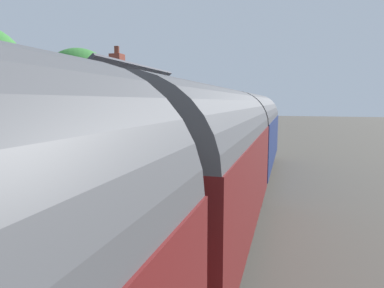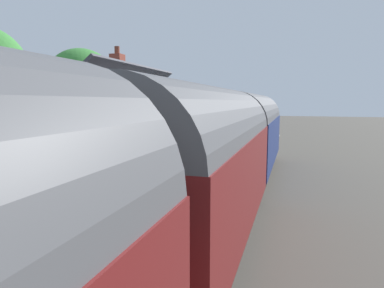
{
  "view_description": "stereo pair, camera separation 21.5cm",
  "coord_description": "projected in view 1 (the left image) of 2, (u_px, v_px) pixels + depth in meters",
  "views": [
    {
      "loc": [
        -12.79,
        -2.98,
        3.9
      ],
      "look_at": [
        2.32,
        1.5,
        1.86
      ],
      "focal_mm": 30.81,
      "sensor_mm": 36.0,
      "label": 1
    },
    {
      "loc": [
        -12.73,
        -3.19,
        3.9
      ],
      "look_at": [
        2.32,
        1.5,
        1.86
      ],
      "focal_mm": 30.81,
      "sensor_mm": 36.0,
      "label": 2
    }
  ],
  "objects": [
    {
      "name": "rail_near",
      "position": [
        251.0,
        199.0,
        13.03
      ],
      "size": [
        52.0,
        0.08,
        0.14
      ],
      "primitive_type": "cube",
      "color": "gray",
      "rests_on": "ground"
    },
    {
      "name": "station_building",
      "position": [
        98.0,
        136.0,
        14.27
      ],
      "size": [
        6.86,
        4.4,
        5.62
      ],
      "color": "white",
      "rests_on": "platform"
    },
    {
      "name": "ground_plane",
      "position": [
        211.0,
        197.0,
        13.5
      ],
      "size": [
        160.0,
        160.0,
        0.0
      ],
      "primitive_type": "plane",
      "color": "#4C473F"
    },
    {
      "name": "planter_bench_right",
      "position": [
        141.0,
        147.0,
        18.78
      ],
      "size": [
        0.59,
        0.59,
        0.84
      ],
      "color": "teal",
      "rests_on": "platform"
    },
    {
      "name": "lamp_post_platform",
      "position": [
        203.0,
        112.0,
        18.05
      ],
      "size": [
        0.32,
        0.5,
        3.53
      ],
      "color": "black",
      "rests_on": "platform"
    },
    {
      "name": "planter_edge_far",
      "position": [
        193.0,
        139.0,
        23.61
      ],
      "size": [
        0.54,
        0.54,
        0.81
      ],
      "color": "teal",
      "rests_on": "platform"
    },
    {
      "name": "planter_edge_near",
      "position": [
        168.0,
        136.0,
        23.85
      ],
      "size": [
        0.73,
        0.73,
        1.05
      ],
      "color": "black",
      "rests_on": "platform"
    },
    {
      "name": "bench_platform_end",
      "position": [
        206.0,
        136.0,
        24.43
      ],
      "size": [
        1.42,
        0.49,
        0.88
      ],
      "color": "teal",
      "rests_on": "platform"
    },
    {
      "name": "tree_mid_background",
      "position": [
        79.0,
        78.0,
        24.62
      ],
      "size": [
        4.68,
        4.93,
        7.82
      ],
      "color": "#4C3828",
      "rests_on": "ground"
    },
    {
      "name": "bench_near_building",
      "position": [
        188.0,
        143.0,
        20.28
      ],
      "size": [
        1.41,
        0.48,
        0.88
      ],
      "color": "teal",
      "rests_on": "platform"
    },
    {
      "name": "train",
      "position": [
        205.0,
        167.0,
        8.58
      ],
      "size": [
        29.2,
        2.73,
        4.32
      ],
      "color": "black",
      "rests_on": "ground"
    },
    {
      "name": "bench_mid_platform",
      "position": [
        193.0,
        140.0,
        22.17
      ],
      "size": [
        1.41,
        0.46,
        0.88
      ],
      "color": "teal",
      "rests_on": "platform"
    },
    {
      "name": "rail_far",
      "position": [
        215.0,
        196.0,
        13.44
      ],
      "size": [
        52.0,
        0.08,
        0.14
      ],
      "primitive_type": "cube",
      "color": "gray",
      "rests_on": "ground"
    },
    {
      "name": "platform",
      "position": [
        126.0,
        181.0,
        14.53
      ],
      "size": [
        32.0,
        5.73,
        0.86
      ],
      "primitive_type": "cube",
      "color": "gray",
      "rests_on": "ground"
    },
    {
      "name": "tree_distant",
      "position": [
        45.0,
        104.0,
        25.98
      ],
      "size": [
        3.25,
        3.3,
        5.35
      ],
      "color": "#4C3828",
      "rests_on": "ground"
    },
    {
      "name": "platform_edge_coping",
      "position": [
        184.0,
        175.0,
        13.72
      ],
      "size": [
        32.0,
        0.36,
        0.02
      ],
      "primitive_type": "cube",
      "color": "beige",
      "rests_on": "platform"
    }
  ]
}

